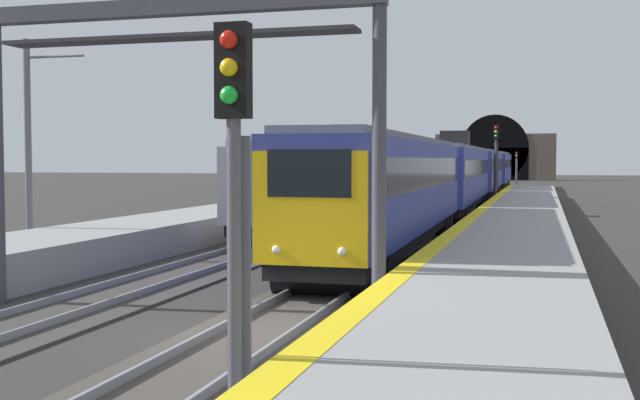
# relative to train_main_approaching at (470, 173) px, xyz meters

# --- Properties ---
(ground_plane) EXTENTS (320.00, 320.00, 0.00)m
(ground_plane) POSITION_rel_train_main_approaching_xyz_m (-43.75, 0.00, -2.32)
(ground_plane) COLOR #302D2B
(platform_right) EXTENTS (112.00, 3.74, 1.05)m
(platform_right) POSITION_rel_train_main_approaching_xyz_m (-43.75, -4.04, -1.79)
(platform_right) COLOR gray
(platform_right) RESTS_ON ground_plane
(platform_right_edge_strip) EXTENTS (112.00, 0.50, 0.01)m
(platform_right_edge_strip) POSITION_rel_train_main_approaching_xyz_m (-43.75, -2.42, -1.26)
(platform_right_edge_strip) COLOR yellow
(platform_right_edge_strip) RESTS_ON platform_right
(track_main_line) EXTENTS (160.00, 2.76, 0.21)m
(track_main_line) POSITION_rel_train_main_approaching_xyz_m (-43.75, 0.00, -2.28)
(track_main_line) COLOR #423D38
(track_main_line) RESTS_ON ground_plane
(track_adjacent_line) EXTENTS (160.00, 3.12, 0.21)m
(track_adjacent_line) POSITION_rel_train_main_approaching_xyz_m (-43.75, 4.81, -2.28)
(track_adjacent_line) COLOR #383533
(track_adjacent_line) RESTS_ON ground_plane
(train_main_approaching) EXTENTS (82.16, 2.97, 4.95)m
(train_main_approaching) POSITION_rel_train_main_approaching_xyz_m (0.00, 0.00, 0.00)
(train_main_approaching) COLOR navy
(train_main_approaching) RESTS_ON ground_plane
(train_adjacent_platform) EXTENTS (62.70, 3.41, 3.92)m
(train_adjacent_platform) POSITION_rel_train_main_approaching_xyz_m (-0.26, 4.81, -0.07)
(train_adjacent_platform) COLOR gray
(train_adjacent_platform) RESTS_ON ground_plane
(railway_signal_near) EXTENTS (0.39, 0.38, 4.78)m
(railway_signal_near) POSITION_rel_train_main_approaching_xyz_m (-49.30, -1.76, 0.60)
(railway_signal_near) COLOR #4C4C54
(railway_signal_near) RESTS_ON ground_plane
(railway_signal_mid) EXTENTS (0.39, 0.38, 5.75)m
(railway_signal_mid) POSITION_rel_train_main_approaching_xyz_m (0.81, -1.76, 1.13)
(railway_signal_mid) COLOR #38383D
(railway_signal_mid) RESTS_ON ground_plane
(railway_signal_far) EXTENTS (0.39, 0.38, 4.26)m
(railway_signal_far) POSITION_rel_train_main_approaching_xyz_m (45.76, -1.76, 0.22)
(railway_signal_far) COLOR #4C4C54
(railway_signal_far) RESTS_ON ground_plane
(overhead_signal_gantry) EXTENTS (0.70, 9.03, 6.62)m
(overhead_signal_gantry) POSITION_rel_train_main_approaching_xyz_m (-42.26, 2.40, 2.75)
(overhead_signal_gantry) COLOR #3F3F47
(overhead_signal_gantry) RESTS_ON ground_plane
(tunnel_portal) EXTENTS (2.78, 18.63, 10.43)m
(tunnel_portal) POSITION_rel_train_main_approaching_xyz_m (71.64, 2.40, 1.35)
(tunnel_portal) COLOR #51473D
(tunnel_portal) RESTS_ON ground_plane
(catenary_mast_near) EXTENTS (0.22, 2.21, 7.17)m
(catenary_mast_near) POSITION_rel_train_main_approaching_xyz_m (-35.13, 11.08, 1.38)
(catenary_mast_near) COLOR #595B60
(catenary_mast_near) RESTS_ON ground_plane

